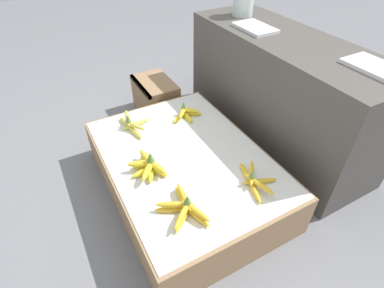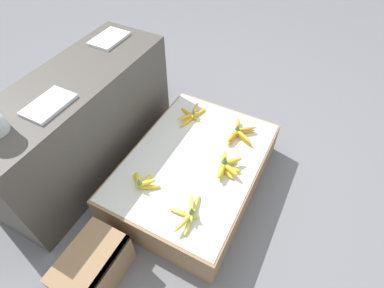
{
  "view_description": "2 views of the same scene",
  "coord_description": "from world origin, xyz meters",
  "px_view_note": "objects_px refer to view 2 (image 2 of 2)",
  "views": [
    {
      "loc": [
        1.05,
        -0.53,
        1.3
      ],
      "look_at": [
        -0.04,
        0.07,
        0.27
      ],
      "focal_mm": 28.0,
      "sensor_mm": 36.0,
      "label": 1
    },
    {
      "loc": [
        -1.06,
        -0.54,
        1.72
      ],
      "look_at": [
        -0.01,
        0.01,
        0.4
      ],
      "focal_mm": 28.0,
      "sensor_mm": 36.0,
      "label": 2
    }
  ],
  "objects_px": {
    "banana_bunch_front_midright": "(239,132)",
    "banana_bunch_middle_midright": "(192,115)",
    "wooden_crate": "(94,268)",
    "banana_bunch_front_left": "(189,214)",
    "foam_tray_white": "(109,38)",
    "banana_bunch_front_midleft": "(226,166)",
    "banana_bunch_middle_left": "(143,182)"
  },
  "relations": [
    {
      "from": "banana_bunch_front_midleft",
      "to": "banana_bunch_front_midright",
      "type": "distance_m",
      "value": 0.31
    },
    {
      "from": "foam_tray_white",
      "to": "banana_bunch_middle_midright",
      "type": "bearing_deg",
      "value": -89.53
    },
    {
      "from": "wooden_crate",
      "to": "banana_bunch_front_midright",
      "type": "distance_m",
      "value": 1.18
    },
    {
      "from": "banana_bunch_front_left",
      "to": "banana_bunch_front_midleft",
      "type": "distance_m",
      "value": 0.39
    },
    {
      "from": "banana_bunch_front_left",
      "to": "banana_bunch_front_midright",
      "type": "relative_size",
      "value": 1.05
    },
    {
      "from": "wooden_crate",
      "to": "banana_bunch_middle_left",
      "type": "relative_size",
      "value": 1.81
    },
    {
      "from": "wooden_crate",
      "to": "banana_bunch_middle_midright",
      "type": "xyz_separation_m",
      "value": [
        1.14,
        0.02,
        0.14
      ]
    },
    {
      "from": "banana_bunch_middle_left",
      "to": "banana_bunch_middle_midright",
      "type": "relative_size",
      "value": 0.77
    },
    {
      "from": "banana_bunch_front_left",
      "to": "banana_bunch_front_midright",
      "type": "xyz_separation_m",
      "value": [
        0.69,
        -0.01,
        0.0
      ]
    },
    {
      "from": "banana_bunch_front_midleft",
      "to": "foam_tray_white",
      "type": "relative_size",
      "value": 0.86
    },
    {
      "from": "wooden_crate",
      "to": "banana_bunch_front_midleft",
      "type": "bearing_deg",
      "value": -24.77
    },
    {
      "from": "banana_bunch_front_midright",
      "to": "banana_bunch_middle_midright",
      "type": "xyz_separation_m",
      "value": [
        0.01,
        0.36,
        -0.0
      ]
    },
    {
      "from": "wooden_crate",
      "to": "banana_bunch_front_midright",
      "type": "relative_size",
      "value": 1.41
    },
    {
      "from": "banana_bunch_middle_midright",
      "to": "foam_tray_white",
      "type": "distance_m",
      "value": 0.75
    },
    {
      "from": "banana_bunch_middle_midright",
      "to": "foam_tray_white",
      "type": "xyz_separation_m",
      "value": [
        -0.01,
        0.62,
        0.43
      ]
    },
    {
      "from": "banana_bunch_front_midright",
      "to": "foam_tray_white",
      "type": "height_order",
      "value": "foam_tray_white"
    },
    {
      "from": "banana_bunch_front_midleft",
      "to": "foam_tray_white",
      "type": "height_order",
      "value": "foam_tray_white"
    },
    {
      "from": "banana_bunch_front_midright",
      "to": "banana_bunch_middle_midright",
      "type": "bearing_deg",
      "value": 88.32
    },
    {
      "from": "banana_bunch_front_left",
      "to": "foam_tray_white",
      "type": "xyz_separation_m",
      "value": [
        0.7,
        0.97,
        0.42
      ]
    },
    {
      "from": "banana_bunch_front_midright",
      "to": "banana_bunch_front_midleft",
      "type": "bearing_deg",
      "value": -173.23
    },
    {
      "from": "banana_bunch_front_left",
      "to": "banana_bunch_middle_midright",
      "type": "bearing_deg",
      "value": 26.65
    },
    {
      "from": "foam_tray_white",
      "to": "banana_bunch_front_midleft",
      "type": "bearing_deg",
      "value": -106.92
    },
    {
      "from": "wooden_crate",
      "to": "banana_bunch_front_midleft",
      "type": "distance_m",
      "value": 0.91
    },
    {
      "from": "banana_bunch_front_left",
      "to": "banana_bunch_middle_midright",
      "type": "relative_size",
      "value": 1.04
    },
    {
      "from": "wooden_crate",
      "to": "banana_bunch_front_left",
      "type": "xyz_separation_m",
      "value": [
        0.43,
        -0.33,
        0.14
      ]
    },
    {
      "from": "banana_bunch_front_midleft",
      "to": "banana_bunch_middle_midright",
      "type": "relative_size",
      "value": 0.83
    },
    {
      "from": "wooden_crate",
      "to": "banana_bunch_middle_midright",
      "type": "height_order",
      "value": "banana_bunch_middle_midright"
    },
    {
      "from": "banana_bunch_middle_left",
      "to": "banana_bunch_middle_midright",
      "type": "height_order",
      "value": "banana_bunch_middle_left"
    },
    {
      "from": "wooden_crate",
      "to": "banana_bunch_front_midright",
      "type": "height_order",
      "value": "banana_bunch_front_midright"
    },
    {
      "from": "banana_bunch_front_left",
      "to": "banana_bunch_front_midleft",
      "type": "relative_size",
      "value": 1.26
    },
    {
      "from": "wooden_crate",
      "to": "banana_bunch_front_left",
      "type": "relative_size",
      "value": 1.34
    },
    {
      "from": "wooden_crate",
      "to": "foam_tray_white",
      "type": "xyz_separation_m",
      "value": [
        1.13,
        0.64,
        0.57
      ]
    }
  ]
}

